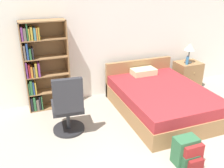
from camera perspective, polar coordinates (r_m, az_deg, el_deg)
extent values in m
cube|color=white|center=(5.19, 1.32, 11.49)|extent=(9.00, 0.06, 2.60)
cube|color=olive|center=(4.75, -19.39, 3.28)|extent=(0.02, 0.28, 1.68)
cube|color=olive|center=(4.82, -10.10, 4.53)|extent=(0.02, 0.28, 1.68)
cube|color=brown|center=(4.90, -14.91, 4.40)|extent=(0.80, 0.01, 1.68)
cube|color=olive|center=(5.09, -13.78, -4.91)|extent=(0.76, 0.27, 0.02)
cube|color=black|center=(4.99, -17.89, -4.16)|extent=(0.04, 0.22, 0.26)
cube|color=#2D6638|center=(4.99, -17.32, -4.01)|extent=(0.04, 0.22, 0.28)
cube|color=#665B51|center=(5.00, -16.66, -4.27)|extent=(0.04, 0.21, 0.21)
cube|color=black|center=(4.98, -16.21, -3.96)|extent=(0.03, 0.18, 0.28)
cube|color=#2D6638|center=(4.99, -15.80, -3.86)|extent=(0.02, 0.20, 0.27)
cube|color=olive|center=(4.95, -14.15, -1.47)|extent=(0.76, 0.27, 0.02)
cube|color=#2D6638|center=(4.84, -18.45, -0.92)|extent=(0.02, 0.18, 0.23)
cube|color=#2D6638|center=(4.83, -18.02, -0.64)|extent=(0.04, 0.18, 0.27)
cube|color=navy|center=(4.84, -17.52, -0.75)|extent=(0.03, 0.17, 0.24)
cube|color=gold|center=(4.84, -17.10, -0.80)|extent=(0.02, 0.17, 0.22)
cube|color=olive|center=(4.82, -14.53, 2.15)|extent=(0.76, 0.27, 0.02)
cube|color=#7A387F|center=(4.70, -18.94, 3.10)|extent=(0.03, 0.16, 0.29)
cube|color=maroon|center=(4.72, -18.42, 2.95)|extent=(0.03, 0.18, 0.24)
cube|color=orange|center=(4.75, -17.93, 2.82)|extent=(0.04, 0.21, 0.20)
cube|color=#665B51|center=(4.73, -17.39, 2.74)|extent=(0.02, 0.17, 0.19)
cube|color=gold|center=(4.74, -17.04, 3.30)|extent=(0.04, 0.22, 0.26)
cube|color=#7A387F|center=(4.74, -16.44, 3.34)|extent=(0.03, 0.21, 0.25)
cube|color=olive|center=(4.72, -14.93, 5.96)|extent=(0.76, 0.27, 0.02)
cube|color=#665B51|center=(4.62, -19.40, 6.85)|extent=(0.04, 0.17, 0.26)
cube|color=navy|center=(4.63, -18.87, 7.17)|extent=(0.03, 0.20, 0.29)
cube|color=#2D6638|center=(4.64, -18.26, 6.64)|extent=(0.03, 0.19, 0.19)
cube|color=black|center=(4.65, -17.74, 6.81)|extent=(0.03, 0.22, 0.20)
cube|color=olive|center=(4.63, -15.36, 9.92)|extent=(0.76, 0.27, 0.02)
cube|color=#7A387F|center=(4.54, -19.96, 10.73)|extent=(0.03, 0.16, 0.23)
cube|color=#665B51|center=(4.56, -19.38, 10.74)|extent=(0.04, 0.20, 0.21)
cube|color=#2D6638|center=(4.54, -18.88, 11.19)|extent=(0.02, 0.16, 0.28)
cube|color=gold|center=(4.56, -18.48, 10.79)|extent=(0.02, 0.19, 0.20)
cube|color=gold|center=(4.57, -17.99, 11.02)|extent=(0.04, 0.22, 0.22)
cube|color=teal|center=(4.58, -17.35, 11.00)|extent=(0.04, 0.22, 0.21)
cube|color=orange|center=(4.56, -16.87, 11.01)|extent=(0.02, 0.18, 0.21)
cube|color=gold|center=(4.56, -16.47, 11.09)|extent=(0.03, 0.17, 0.21)
cube|color=olive|center=(4.58, -15.78, 13.76)|extent=(0.80, 0.28, 0.02)
cube|color=olive|center=(4.78, 11.21, -4.70)|extent=(1.50, 2.03, 0.30)
cube|color=maroon|center=(4.67, 11.44, -2.03)|extent=(1.47, 1.99, 0.19)
cube|color=olive|center=(5.46, 6.11, 1.78)|extent=(1.50, 0.08, 0.74)
cube|color=beige|center=(5.22, 7.21, 2.84)|extent=(0.50, 0.30, 0.12)
cylinder|color=#232326|center=(4.30, -9.81, -10.02)|extent=(0.52, 0.52, 0.04)
cylinder|color=#333338|center=(4.20, -9.99, -7.78)|extent=(0.06, 0.06, 0.35)
cube|color=#2D2D33|center=(4.09, -10.21, -5.06)|extent=(0.51, 0.51, 0.10)
cube|color=#2D2D33|center=(3.69, -10.02, -2.70)|extent=(0.44, 0.11, 0.53)
cube|color=olive|center=(5.97, 16.82, 2.05)|extent=(0.55, 0.43, 0.60)
sphere|color=tan|center=(5.77, 18.29, 2.38)|extent=(0.02, 0.02, 0.02)
cylinder|color=#333333|center=(5.84, 16.98, 4.78)|extent=(0.16, 0.16, 0.02)
cylinder|color=#333333|center=(5.80, 17.14, 6.12)|extent=(0.02, 0.02, 0.27)
cone|color=beige|center=(5.75, 17.39, 8.14)|extent=(0.24, 0.24, 0.16)
cylinder|color=teal|center=(5.69, 16.82, 5.16)|extent=(0.06, 0.06, 0.18)
cylinder|color=#2D2D33|center=(5.66, 16.94, 6.11)|extent=(0.04, 0.04, 0.02)
cube|color=#2D603D|center=(3.62, 16.34, -14.33)|extent=(0.32, 0.20, 0.40)
cube|color=#275234|center=(3.60, 17.51, -16.63)|extent=(0.24, 0.07, 0.18)
cube|color=maroon|center=(3.62, 17.41, -15.03)|extent=(0.28, 0.19, 0.35)
cube|color=maroon|center=(3.59, 18.56, -17.11)|extent=(0.21, 0.07, 0.16)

